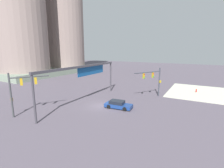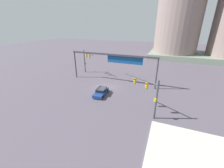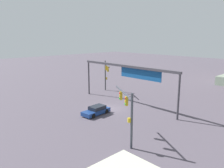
% 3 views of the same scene
% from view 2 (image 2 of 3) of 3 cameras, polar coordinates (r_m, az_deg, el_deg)
% --- Properties ---
extents(ground_plane, '(187.74, 187.74, 0.00)m').
position_cam_2_polar(ground_plane, '(29.21, -2.59, -1.64)').
color(ground_plane, '#524A56').
extents(traffic_signal_near_corner, '(5.44, 3.62, 5.64)m').
position_cam_2_polar(traffic_signal_near_corner, '(20.00, 14.24, -2.34)').
color(traffic_signal_near_corner, '#363A44').
rests_on(traffic_signal_near_corner, ground).
extents(traffic_signal_opposite_side, '(4.33, 3.19, 6.08)m').
position_cam_2_polar(traffic_signal_opposite_side, '(38.09, -10.39, 10.09)').
color(traffic_signal_opposite_side, '#3C3E41').
rests_on(traffic_signal_opposite_side, ground).
extents(overhead_sign_gantry, '(19.38, 0.43, 6.47)m').
position_cam_2_polar(overhead_sign_gantry, '(30.36, 1.17, 10.04)').
color(overhead_sign_gantry, '#3E3B42').
rests_on(overhead_sign_gantry, ground).
extents(sedan_car_approaching, '(2.11, 4.40, 1.21)m').
position_cam_2_polar(sedan_car_approaching, '(26.36, -4.42, -3.11)').
color(sedan_car_approaching, navy).
rests_on(sedan_car_approaching, ground).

